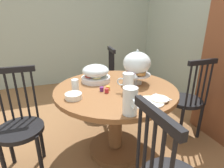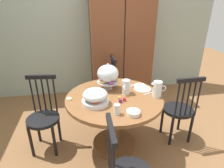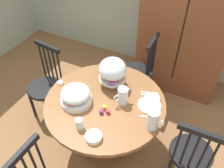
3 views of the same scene
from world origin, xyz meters
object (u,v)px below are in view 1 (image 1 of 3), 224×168
at_px(milk_pitcher, 128,84).
at_px(china_plate_large, 150,102).
at_px(dining_table, 115,108).
at_px(pastry_stand_with_dome, 137,65).
at_px(windsor_chair_near_window, 102,84).
at_px(windsor_chair_by_cabinet, 20,128).
at_px(china_plate_small, 159,99).
at_px(orange_juice_pitcher, 130,102).
at_px(cereal_bowl, 74,96).
at_px(fruit_platter_covered, 96,73).
at_px(butter_dish, 101,72).
at_px(drinking_glass, 75,85).
at_px(windsor_chair_far_side, 186,101).

height_order(milk_pitcher, china_plate_large, milk_pitcher).
height_order(dining_table, pastry_stand_with_dome, pastry_stand_with_dome).
distance_m(windsor_chair_near_window, windsor_chair_by_cabinet, 1.30).
bearing_deg(china_plate_small, milk_pitcher, -144.44).
bearing_deg(orange_juice_pitcher, cereal_bowl, -139.67).
bearing_deg(milk_pitcher, fruit_platter_covered, -154.80).
xyz_separation_m(orange_juice_pitcher, china_plate_small, (-0.11, 0.31, -0.07)).
bearing_deg(butter_dish, orange_juice_pitcher, -5.67).
height_order(pastry_stand_with_dome, butter_dish, pastry_stand_with_dome).
height_order(windsor_chair_near_window, orange_juice_pitcher, windsor_chair_near_window).
height_order(orange_juice_pitcher, milk_pitcher, orange_juice_pitcher).
bearing_deg(dining_table, windsor_chair_by_cabinet, -93.64).
bearing_deg(windsor_chair_by_cabinet, cereal_bowl, 69.73).
xyz_separation_m(dining_table, windsor_chair_near_window, (-0.87, 0.13, -0.07)).
xyz_separation_m(china_plate_large, china_plate_small, (-0.01, 0.09, 0.01)).
bearing_deg(windsor_chair_by_cabinet, china_plate_large, 65.87).
relative_size(windsor_chair_near_window, china_plate_large, 4.43).
bearing_deg(windsor_chair_by_cabinet, drinking_glass, 88.70).
relative_size(windsor_chair_by_cabinet, milk_pitcher, 5.40).
height_order(windsor_chair_far_side, drinking_glass, windsor_chair_far_side).
distance_m(dining_table, windsor_chair_near_window, 0.88).
distance_m(orange_juice_pitcher, cereal_bowl, 0.51).
distance_m(windsor_chair_by_cabinet, butter_dish, 1.05).
distance_m(fruit_platter_covered, china_plate_small, 0.73).
height_order(windsor_chair_by_cabinet, fruit_platter_covered, windsor_chair_by_cabinet).
bearing_deg(cereal_bowl, fruit_platter_covered, 140.80).
distance_m(windsor_chair_by_cabinet, milk_pitcher, 1.03).
bearing_deg(windsor_chair_near_window, china_plate_large, 0.10).
bearing_deg(drinking_glass, windsor_chair_by_cabinet, -91.30).
xyz_separation_m(pastry_stand_with_dome, china_plate_large, (0.44, -0.10, -0.19)).
height_order(cereal_bowl, butter_dish, cereal_bowl).
bearing_deg(milk_pitcher, windsor_chair_far_side, 99.65).
bearing_deg(windsor_chair_by_cabinet, butter_dish, 117.96).
height_order(dining_table, drinking_glass, drinking_glass).
relative_size(dining_table, windsor_chair_by_cabinet, 1.19).
xyz_separation_m(china_plate_large, butter_dish, (-0.93, -0.12, 0.01)).
bearing_deg(butter_dish, china_plate_large, 7.51).
distance_m(dining_table, orange_juice_pitcher, 0.60).
height_order(china_plate_small, cereal_bowl, cereal_bowl).
height_order(drinking_glass, butter_dish, drinking_glass).
height_order(dining_table, orange_juice_pitcher, orange_juice_pitcher).
relative_size(windsor_chair_far_side, china_plate_large, 4.43).
bearing_deg(milk_pitcher, china_plate_large, 18.15).
height_order(fruit_platter_covered, cereal_bowl, fruit_platter_covered).
relative_size(windsor_chair_near_window, cereal_bowl, 6.96).
relative_size(milk_pitcher, china_plate_small, 1.20).
height_order(dining_table, china_plate_large, china_plate_large).
height_order(china_plate_large, cereal_bowl, cereal_bowl).
distance_m(dining_table, cereal_bowl, 0.50).
bearing_deg(fruit_platter_covered, milk_pitcher, 25.20).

